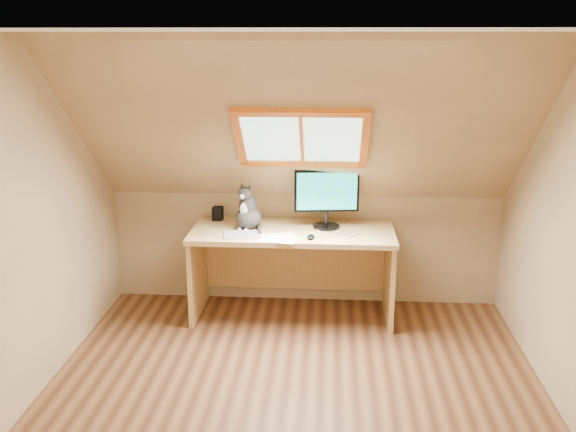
{
  "coord_description": "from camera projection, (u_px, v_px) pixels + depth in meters",
  "views": [
    {
      "loc": [
        0.23,
        -3.83,
        2.37
      ],
      "look_at": [
        -0.1,
        1.0,
        1.01
      ],
      "focal_mm": 40.0,
      "sensor_mm": 36.0,
      "label": 1
    }
  ],
  "objects": [
    {
      "name": "graphics_tablet",
      "position": [
        242.0,
        235.0,
        5.3
      ],
      "size": [
        0.33,
        0.26,
        0.01
      ],
      "primitive_type": "cube",
      "rotation": [
        0.0,
        0.0,
        0.16
      ],
      "color": "#B2B2B7",
      "rests_on": "desk"
    },
    {
      "name": "cat",
      "position": [
        248.0,
        212.0,
        5.45
      ],
      "size": [
        0.3,
        0.33,
        0.41
      ],
      "color": "#3A3533",
      "rests_on": "desk"
    },
    {
      "name": "ground",
      "position": [
        293.0,
        400.0,
        4.34
      ],
      "size": [
        3.5,
        3.5,
        0.0
      ],
      "primitive_type": "plane",
      "color": "brown",
      "rests_on": "ground"
    },
    {
      "name": "room_shell",
      "position": [
        293.0,
        199.0,
        3.86
      ],
      "size": [
        3.52,
        3.52,
        2.41
      ],
      "color": "tan",
      "rests_on": "ground"
    },
    {
      "name": "mouse",
      "position": [
        311.0,
        237.0,
        5.21
      ],
      "size": [
        0.07,
        0.11,
        0.03
      ],
      "primitive_type": "ellipsoid",
      "rotation": [
        0.0,
        0.0,
        -0.09
      ],
      "color": "black",
      "rests_on": "desk"
    },
    {
      "name": "papers",
      "position": [
        271.0,
        238.0,
        5.22
      ],
      "size": [
        0.35,
        0.3,
        0.01
      ],
      "color": "white",
      "rests_on": "desk"
    },
    {
      "name": "desk_speaker",
      "position": [
        218.0,
        213.0,
        5.72
      ],
      "size": [
        0.09,
        0.09,
        0.12
      ],
      "primitive_type": "cube",
      "rotation": [
        0.0,
        0.0,
        -0.09
      ],
      "color": "black",
      "rests_on": "desk"
    },
    {
      "name": "desk",
      "position": [
        293.0,
        253.0,
        5.59
      ],
      "size": [
        1.73,
        0.75,
        0.79
      ],
      "color": "#E0B76A",
      "rests_on": "ground"
    },
    {
      "name": "monitor",
      "position": [
        327.0,
        195.0,
        5.43
      ],
      "size": [
        0.55,
        0.23,
        0.51
      ],
      "color": "black",
      "rests_on": "desk"
    },
    {
      "name": "cables",
      "position": [
        332.0,
        234.0,
        5.32
      ],
      "size": [
        0.51,
        0.26,
        0.01
      ],
      "color": "silver",
      "rests_on": "desk"
    }
  ]
}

